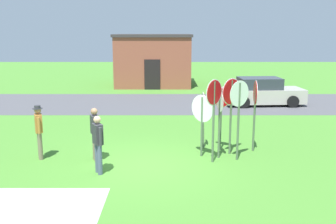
{
  "coord_description": "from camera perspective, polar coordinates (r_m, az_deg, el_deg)",
  "views": [
    {
      "loc": [
        0.94,
        -11.0,
        4.01
      ],
      "look_at": [
        0.89,
        1.81,
        1.3
      ],
      "focal_mm": 40.9,
      "sensor_mm": 36.0,
      "label": 1
    }
  ],
  "objects": [
    {
      "name": "stop_sign_leaning_right",
      "position": [
        11.68,
        7.07,
        0.93
      ],
      "size": [
        0.54,
        0.61,
        2.61
      ],
      "color": "#51664C",
      "rests_on": "ground"
    },
    {
      "name": "person_near_signs",
      "position": [
        12.16,
        -10.62,
        -2.83
      ],
      "size": [
        0.34,
        0.54,
        1.69
      ],
      "color": "#7A6B56",
      "rests_on": "ground"
    },
    {
      "name": "person_on_left",
      "position": [
        12.79,
        -18.46,
        -2.37
      ],
      "size": [
        0.33,
        0.54,
        1.74
      ],
      "color": "#7A6B56",
      "rests_on": "ground"
    },
    {
      "name": "street_asphalt",
      "position": [
        21.77,
        -2.26,
        1.34
      ],
      "size": [
        60.0,
        6.4,
        0.01
      ],
      "primitive_type": "cube",
      "color": "#4C4C51",
      "rests_on": "ground"
    },
    {
      "name": "stop_sign_far_back",
      "position": [
        13.02,
        8.13,
        0.55
      ],
      "size": [
        0.57,
        0.4,
        2.17
      ],
      "color": "#51664C",
      "rests_on": "ground"
    },
    {
      "name": "concrete_path",
      "position": [
        9.59,
        -19.28,
        -13.48
      ],
      "size": [
        3.2,
        2.4,
        0.01
      ],
      "primitive_type": "cube",
      "color": "#ADAAA3",
      "rests_on": "ground"
    },
    {
      "name": "stop_sign_center_cluster",
      "position": [
        12.02,
        10.74,
        0.91
      ],
      "size": [
        0.66,
        0.49,
        2.54
      ],
      "color": "#51664C",
      "rests_on": "ground"
    },
    {
      "name": "parked_car_on_street",
      "position": [
        21.83,
        14.11,
        2.84
      ],
      "size": [
        4.41,
        2.23,
        1.51
      ],
      "color": "#B7B2A3",
      "rests_on": "ground"
    },
    {
      "name": "ground_plane",
      "position": [
        11.75,
        -4.43,
        -8.05
      ],
      "size": [
        80.0,
        80.0,
        0.0
      ],
      "primitive_type": "plane",
      "color": "#47842D"
    },
    {
      "name": "person_in_blue",
      "position": [
        11.05,
        -10.18,
        -4.33
      ],
      "size": [
        0.36,
        0.51,
        1.69
      ],
      "color": "#4C5670",
      "rests_on": "ground"
    },
    {
      "name": "stop_sign_rear_right",
      "position": [
        12.3,
        5.33,
        -0.4
      ],
      "size": [
        0.63,
        0.65,
        2.04
      ],
      "color": "#51664C",
      "rests_on": "ground"
    },
    {
      "name": "stop_sign_nearest",
      "position": [
        13.07,
        13.05,
        1.36
      ],
      "size": [
        0.09,
        0.84,
        2.43
      ],
      "color": "#51664C",
      "rests_on": "ground"
    },
    {
      "name": "stop_sign_rear_left",
      "position": [
        12.19,
        7.94,
        -0.19
      ],
      "size": [
        0.13,
        0.66,
        2.19
      ],
      "color": "#51664C",
      "rests_on": "ground"
    },
    {
      "name": "stop_sign_leaning_left",
      "position": [
        13.22,
        5.49,
        0.16
      ],
      "size": [
        0.14,
        0.63,
        1.98
      ],
      "color": "#51664C",
      "rests_on": "ground"
    },
    {
      "name": "stop_sign_low_front",
      "position": [
        12.58,
        9.64,
        1.5
      ],
      "size": [
        0.69,
        0.58,
        2.54
      ],
      "color": "#51664C",
      "rests_on": "ground"
    },
    {
      "name": "building_background",
      "position": [
        29.05,
        -1.95,
        7.79
      ],
      "size": [
        5.63,
        5.03,
        3.8
      ],
      "color": "brown",
      "rests_on": "ground"
    }
  ]
}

